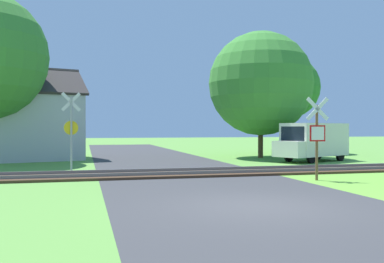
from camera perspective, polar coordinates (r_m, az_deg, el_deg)
ground_plane at (r=10.85m, az=8.60°, el=-9.85°), size 160.00×160.00×0.00m
road_asphalt at (r=12.69m, az=5.06°, el=-8.34°), size 7.24×80.00×0.01m
rail_track at (r=17.94m, az=-0.77°, el=-5.60°), size 60.00×2.60×0.22m
stop_sign_near at (r=16.53m, az=16.34°, el=-0.33°), size 0.88×0.18×3.10m
crossing_sign_far at (r=20.13m, az=-15.81°, el=0.69°), size 0.87×0.19×3.59m
house at (r=28.41m, az=-22.42°, el=0.86°), size 8.76×7.19×5.79m
tree_right at (r=28.78m, az=9.13°, el=6.31°), size 6.86×6.86×8.33m
tree_far at (r=34.94m, az=12.78°, el=5.74°), size 4.90×4.90×7.66m
mail_truck at (r=26.08m, az=15.84°, el=-1.14°), size 5.23×3.73×2.24m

